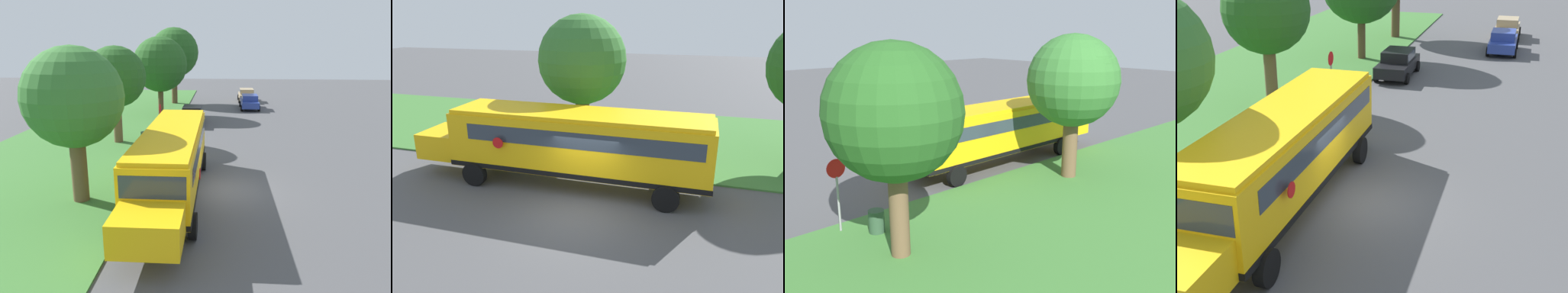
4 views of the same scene
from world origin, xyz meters
TOP-DOWN VIEW (x-y plane):
  - ground_plane at (0.00, 0.00)m, footprint 120.00×120.00m
  - grass_verge at (-10.00, 0.00)m, footprint 12.00×80.00m
  - school_bus at (-2.47, -0.95)m, footprint 2.84×12.42m
  - oak_tree_beside_bus at (-6.60, -1.77)m, footprint 4.30×4.30m

SIDE VIEW (x-z plane):
  - ground_plane at x=0.00m, z-range 0.00..0.00m
  - grass_verge at x=-10.00m, z-range 0.00..0.08m
  - school_bus at x=-2.47m, z-range 0.34..3.50m
  - oak_tree_beside_bus at x=-6.60m, z-range 1.34..8.21m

